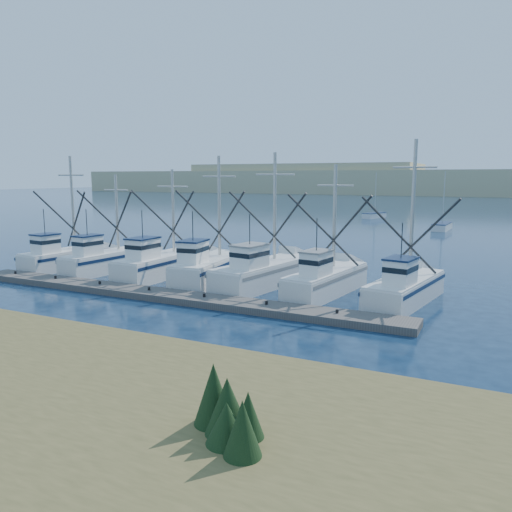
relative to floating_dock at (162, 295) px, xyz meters
The scene contains 6 objects.
ground 8.56m from the floating_dock, 37.33° to the right, with size 500.00×500.00×0.00m, color #0B1D34.
floating_dock is the anchor object (origin of this frame).
dune_ridge 204.98m from the floating_dock, 88.10° to the left, with size 360.00×60.00×10.00m, color tan.
trawler_fleet 5.22m from the floating_dock, 87.18° to the left, with size 30.01×9.43×9.51m.
sailboat_near 50.66m from the floating_dock, 77.08° to the left, with size 2.23×6.19×8.10m.
sailboat_far 65.62m from the floating_dock, 91.47° to the left, with size 3.31×6.06×8.10m.
Camera 1 is at (11.22, -19.03, 7.33)m, focal length 35.00 mm.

